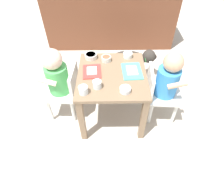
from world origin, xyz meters
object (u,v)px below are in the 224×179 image
seated_child_right (166,80)px  water_cup_right (83,90)px  dining_table (112,83)px  veggie_bowl_far (125,90)px  dog (133,59)px  water_cup_left (97,85)px  veggie_bowl_near (106,59)px  cereal_bowl_left_side (128,55)px  seated_child_left (58,77)px  food_tray_right (132,71)px  food_tray_left (92,71)px  cereal_bowl_right_side (91,56)px

seated_child_right → water_cup_right: size_ratio=10.37×
dining_table → veggie_bowl_far: size_ratio=7.23×
veggie_bowl_far → dog: bearing=79.3°
seated_child_right → dog: 0.63m
water_cup_left → veggie_bowl_near: (0.06, 0.32, -0.00)m
cereal_bowl_left_side → dog: bearing=74.4°
dining_table → seated_child_right: (0.43, -0.01, 0.03)m
veggie_bowl_near → dining_table: bearing=-75.3°
seated_child_left → food_tray_right: seated_child_left is taller
seated_child_left → veggie_bowl_far: bearing=-23.7°
food_tray_right → veggie_bowl_near: veggie_bowl_near is taller
food_tray_left → seated_child_right: bearing=-3.9°
dog → water_cup_left: water_cup_left is taller
food_tray_right → water_cup_left: 0.31m
water_cup_left → cereal_bowl_left_side: (0.24, 0.37, -0.00)m
dining_table → veggie_bowl_near: bearing=104.7°
dining_table → water_cup_right: (-0.20, -0.20, 0.11)m
water_cup_left → food_tray_left: bearing=105.4°
food_tray_left → veggie_bowl_near: 0.18m
seated_child_right → food_tray_left: size_ratio=3.67×
veggie_bowl_far → cereal_bowl_left_side: size_ratio=1.02×
dining_table → veggie_bowl_far: veggie_bowl_far is taller
dining_table → water_cup_left: size_ratio=9.00×
food_tray_left → water_cup_left: bearing=-74.6°
dining_table → veggie_bowl_near: (-0.04, 0.17, 0.11)m
food_tray_right → veggie_bowl_near: bearing=144.4°
cereal_bowl_left_side → seated_child_right: bearing=-38.7°
water_cup_left → veggie_bowl_near: 0.32m
food_tray_left → water_cup_left: water_cup_left is taller
dining_table → food_tray_left: bearing=170.2°
dining_table → water_cup_left: 0.21m
dining_table → cereal_bowl_right_side: cereal_bowl_right_side is taller
seated_child_left → dog: (0.66, 0.51, -0.20)m
seated_child_right → water_cup_left: (-0.53, -0.13, 0.09)m
dining_table → veggie_bowl_near: veggie_bowl_near is taller
seated_child_left → veggie_bowl_far: 0.57m
dining_table → seated_child_right: bearing=-1.7°
food_tray_left → food_tray_right: 0.31m
seated_child_right → veggie_bowl_far: 0.39m
cereal_bowl_left_side → water_cup_right: bearing=-128.4°
food_tray_right → veggie_bowl_far: 0.23m
water_cup_left → food_tray_right: bearing=33.6°
dining_table → seated_child_left: seated_child_left is taller
dog → cereal_bowl_right_side: size_ratio=4.86×
water_cup_right → veggie_bowl_near: water_cup_right is taller
seated_child_right → dining_table: bearing=178.3°
dining_table → water_cup_left: water_cup_left is taller
food_tray_left → cereal_bowl_left_side: cereal_bowl_left_side is taller
dog → food_tray_right: size_ratio=2.29×
water_cup_left → dining_table: bearing=53.9°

